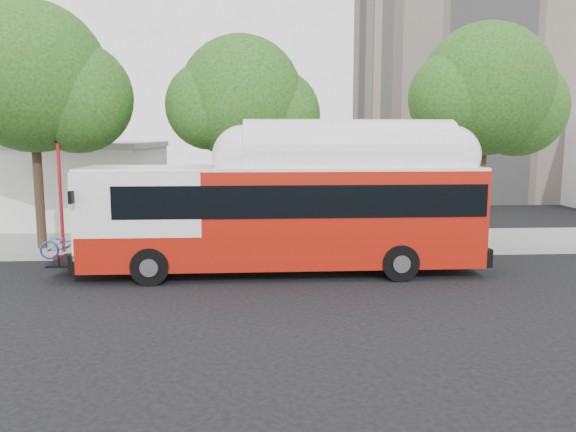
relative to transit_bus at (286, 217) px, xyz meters
name	(u,v)px	position (x,y,z in m)	size (l,w,h in m)	color
ground	(271,284)	(-0.55, -1.36, -1.93)	(120.00, 120.00, 0.00)	black
sidewalk	(266,242)	(-0.55, 5.14, -1.85)	(60.00, 5.00, 0.15)	gray
curb_strip	(268,255)	(-0.55, 2.54, -1.85)	(60.00, 0.30, 0.15)	gray
red_curb_segment	(189,256)	(-3.55, 2.54, -1.85)	(10.00, 0.32, 0.16)	maroon
street_tree_left	(45,83)	(-9.08, 4.20, 4.68)	(6.67, 5.80, 9.74)	#2D2116
street_tree_mid	(251,103)	(-1.15, 4.70, 3.98)	(5.75, 5.00, 8.62)	#2D2116
street_tree_right	(495,95)	(8.89, 4.50, 4.33)	(6.21, 5.40, 9.18)	#2D2116
low_commercial_bldg	(4,181)	(-14.55, 12.64, 0.22)	(16.20, 10.20, 4.25)	silver
transit_bus	(286,217)	(0.00, 0.00, 0.00)	(13.97, 3.05, 4.12)	#A9170B
signal_pole	(60,195)	(-8.43, 3.24, 0.44)	(0.13, 0.44, 4.61)	red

